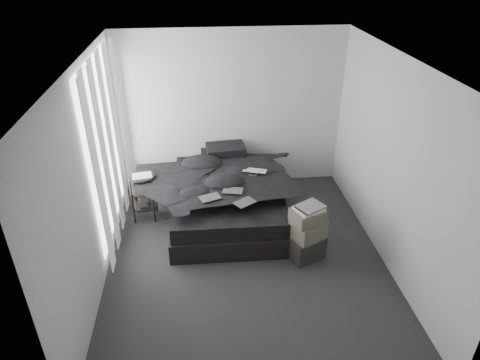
{
  "coord_description": "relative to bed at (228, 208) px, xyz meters",
  "views": [
    {
      "loc": [
        -0.54,
        -4.43,
        3.71
      ],
      "look_at": [
        0.0,
        0.8,
        0.75
      ],
      "focal_mm": 32.0,
      "sensor_mm": 36.0,
      "label": 1
    }
  ],
  "objects": [
    {
      "name": "comic_b",
      "position": [
        0.04,
        -0.42,
        0.64
      ],
      "size": [
        0.31,
        0.24,
        0.01
      ],
      "primitive_type": "cube",
      "rotation": [
        0.0,
        0.0,
        -0.23
      ],
      "color": "black",
      "rests_on": "duvet"
    },
    {
      "name": "floor",
      "position": [
        0.16,
        -1.02,
        -0.15
      ],
      "size": [
        3.6,
        4.2,
        0.01
      ],
      "primitive_type": "cube",
      "color": "#29292B",
      "rests_on": "ground"
    },
    {
      "name": "curtain_left",
      "position": [
        -1.57,
        -0.12,
        1.13
      ],
      "size": [
        0.06,
        2.12,
        2.48
      ],
      "primitive_type": "cube",
      "color": "white",
      "rests_on": "wall_left"
    },
    {
      "name": "papers",
      "position": [
        -1.23,
        0.09,
        0.58
      ],
      "size": [
        0.31,
        0.25,
        0.01
      ],
      "primitive_type": "cube",
      "rotation": [
        0.0,
        0.0,
        0.16
      ],
      "color": "white",
      "rests_on": "side_stand"
    },
    {
      "name": "floor_books",
      "position": [
        -0.9,
        0.12,
        -0.08
      ],
      "size": [
        0.14,
        0.19,
        0.13
      ],
      "primitive_type": "cube",
      "rotation": [
        0.0,
        0.0,
        0.06
      ],
      "color": "black",
      "rests_on": "floor"
    },
    {
      "name": "comic_a",
      "position": [
        -0.27,
        -0.57,
        0.64
      ],
      "size": [
        0.32,
        0.26,
        0.01
      ],
      "primitive_type": "cube",
      "rotation": [
        0.0,
        0.0,
        0.36
      ],
      "color": "black",
      "rests_on": "duvet"
    },
    {
      "name": "box_lower",
      "position": [
        0.95,
        -1.06,
        0.02
      ],
      "size": [
        0.54,
        0.49,
        0.32
      ],
      "primitive_type": "cube",
      "rotation": [
        0.0,
        0.0,
        0.41
      ],
      "color": "black",
      "rests_on": "floor"
    },
    {
      "name": "box_mid",
      "position": [
        0.96,
        -1.07,
        0.3
      ],
      "size": [
        0.51,
        0.48,
        0.25
      ],
      "primitive_type": "cube",
      "rotation": [
        0.0,
        0.0,
        0.48
      ],
      "color": "#544C42",
      "rests_on": "box_lower"
    },
    {
      "name": "art_book_white",
      "position": [
        0.95,
        -1.06,
        0.61
      ],
      "size": [
        0.41,
        0.38,
        0.03
      ],
      "primitive_type": "cube",
      "rotation": [
        0.0,
        0.0,
        0.41
      ],
      "color": "silver",
      "rests_on": "box_upper"
    },
    {
      "name": "pillow_lower",
      "position": [
        -0.04,
        0.84,
        0.45
      ],
      "size": [
        0.66,
        0.45,
        0.15
      ],
      "primitive_type": "cube",
      "rotation": [
        0.0,
        0.0,
        -0.02
      ],
      "color": "black",
      "rests_on": "mattress"
    },
    {
      "name": "wall_right",
      "position": [
        1.96,
        -1.02,
        1.15
      ],
      "size": [
        0.01,
        4.2,
        2.6
      ],
      "primitive_type": "cube",
      "color": "silver",
      "rests_on": "ground"
    },
    {
      "name": "wall_left",
      "position": [
        -1.64,
        -1.02,
        1.15
      ],
      "size": [
        0.01,
        4.2,
        2.6
      ],
      "primitive_type": "cube",
      "color": "silver",
      "rests_on": "ground"
    },
    {
      "name": "ceiling",
      "position": [
        0.16,
        -1.02,
        2.45
      ],
      "size": [
        3.6,
        4.2,
        0.01
      ],
      "primitive_type": "cube",
      "color": "white",
      "rests_on": "ground"
    },
    {
      "name": "wall_back",
      "position": [
        0.16,
        1.08,
        1.15
      ],
      "size": [
        3.6,
        0.01,
        2.6
      ],
      "primitive_type": "cube",
      "color": "silver",
      "rests_on": "ground"
    },
    {
      "name": "bed",
      "position": [
        0.0,
        0.0,
        0.0
      ],
      "size": [
        1.68,
        2.2,
        0.29
      ],
      "primitive_type": "cube",
      "rotation": [
        0.0,
        0.0,
        -0.02
      ],
      "color": "black",
      "rests_on": "floor"
    },
    {
      "name": "box_upper",
      "position": [
        0.94,
        -1.07,
        0.51
      ],
      "size": [
        0.48,
        0.43,
        0.17
      ],
      "primitive_type": "cube",
      "rotation": [
        0.0,
        0.0,
        0.36
      ],
      "color": "#544C42",
      "rests_on": "box_mid"
    },
    {
      "name": "pillow_upper",
      "position": [
        0.04,
        0.82,
        0.59
      ],
      "size": [
        0.64,
        0.47,
        0.14
      ],
      "primitive_type": "cube",
      "rotation": [
        0.0,
        0.0,
        0.09
      ],
      "color": "black",
      "rests_on": "pillow_lower"
    },
    {
      "name": "wall_front",
      "position": [
        0.16,
        -3.12,
        1.15
      ],
      "size": [
        3.6,
        0.01,
        2.6
      ],
      "primitive_type": "cube",
      "color": "silver",
      "rests_on": "ground"
    },
    {
      "name": "laptop",
      "position": [
        0.4,
        0.04,
        0.65
      ],
      "size": [
        0.4,
        0.32,
        0.03
      ],
      "primitive_type": "imported",
      "rotation": [
        0.0,
        0.0,
        -0.33
      ],
      "color": "silver",
      "rests_on": "duvet"
    },
    {
      "name": "duvet",
      "position": [
        -0.0,
        -0.05,
        0.51
      ],
      "size": [
        1.64,
        1.88,
        0.25
      ],
      "primitive_type": "imported",
      "rotation": [
        0.0,
        0.0,
        -0.02
      ],
      "color": "black",
      "rests_on": "mattress"
    },
    {
      "name": "comic_c",
      "position": [
        0.17,
        -0.74,
        0.65
      ],
      "size": [
        0.33,
        0.3,
        0.01
      ],
      "primitive_type": "cube",
      "rotation": [
        0.0,
        0.0,
        0.59
      ],
      "color": "black",
      "rests_on": "duvet"
    },
    {
      "name": "mattress",
      "position": [
        0.0,
        0.0,
        0.26
      ],
      "size": [
        1.62,
        2.14,
        0.23
      ],
      "primitive_type": "cube",
      "rotation": [
        0.0,
        0.0,
        -0.02
      ],
      "color": "black",
      "rests_on": "bed"
    },
    {
      "name": "window_left",
      "position": [
        -1.62,
        -0.12,
        1.2
      ],
      "size": [
        0.02,
        2.0,
        2.3
      ],
      "primitive_type": "cube",
      "color": "white",
      "rests_on": "wall_left"
    },
    {
      "name": "side_stand",
      "position": [
        -1.24,
        0.1,
        0.21
      ],
      "size": [
        0.4,
        0.4,
        0.72
      ],
      "primitive_type": "cylinder",
      "rotation": [
        0.0,
        0.0,
        -0.02
      ],
      "color": "black",
      "rests_on": "floor"
    },
    {
      "name": "art_book_snake",
      "position": [
        0.96,
        -1.07,
        0.65
      ],
      "size": [
        0.41,
        0.38,
        0.03
      ],
      "primitive_type": "cube",
      "rotation": [
        0.0,
        0.0,
        0.52
      ],
      "color": "silver",
      "rests_on": "art_book_white"
    }
  ]
}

